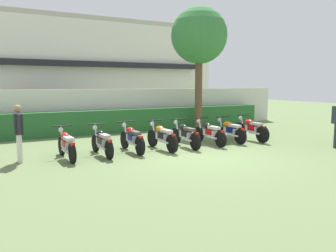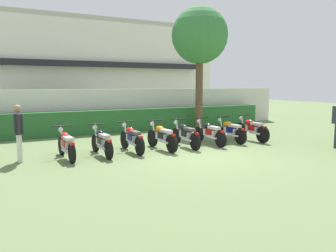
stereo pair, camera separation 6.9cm
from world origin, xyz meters
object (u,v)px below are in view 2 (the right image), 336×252
at_px(tree_near_inspector, 200,37).
at_px(motorcycle_in_row_0, 66,144).
at_px(motorcycle_in_row_3, 162,136).
at_px(motorcycle_in_row_6, 230,131).
at_px(parked_car, 55,108).
at_px(motorcycle_in_row_2, 132,138).
at_px(motorcycle_in_row_4, 185,134).
at_px(inspector_person, 18,129).
at_px(motorcycle_in_row_5, 209,133).
at_px(motorcycle_in_row_7, 252,129).
at_px(motorcycle_in_row_1, 102,141).

relative_size(tree_near_inspector, motorcycle_in_row_0, 3.16).
relative_size(motorcycle_in_row_3, motorcycle_in_row_6, 1.08).
bearing_deg(motorcycle_in_row_3, parked_car, 9.69).
height_order(motorcycle_in_row_2, motorcycle_in_row_4, motorcycle_in_row_2).
bearing_deg(inspector_person, motorcycle_in_row_0, -10.87).
height_order(motorcycle_in_row_3, motorcycle_in_row_5, motorcycle_in_row_3).
bearing_deg(motorcycle_in_row_0, motorcycle_in_row_7, -92.82).
relative_size(motorcycle_in_row_3, motorcycle_in_row_7, 1.01).
xyz_separation_m(parked_car, motorcycle_in_row_6, (4.95, -8.61, -0.50)).
xyz_separation_m(motorcycle_in_row_1, motorcycle_in_row_4, (2.96, -0.03, 0.01)).
height_order(motorcycle_in_row_1, motorcycle_in_row_4, motorcycle_in_row_4).
height_order(motorcycle_in_row_0, motorcycle_in_row_1, motorcycle_in_row_0).
xyz_separation_m(parked_car, motorcycle_in_row_4, (2.92, -8.71, -0.49)).
distance_m(parked_car, motorcycle_in_row_3, 8.98).
relative_size(tree_near_inspector, motorcycle_in_row_3, 3.06).
distance_m(motorcycle_in_row_2, motorcycle_in_row_5, 2.97).
bearing_deg(motorcycle_in_row_3, motorcycle_in_row_2, 78.71).
bearing_deg(motorcycle_in_row_3, motorcycle_in_row_6, -90.57).
height_order(motorcycle_in_row_0, motorcycle_in_row_7, motorcycle_in_row_7).
xyz_separation_m(parked_car, motorcycle_in_row_5, (3.95, -8.69, -0.50)).
distance_m(tree_near_inspector, motorcycle_in_row_6, 5.51).
height_order(parked_car, motorcycle_in_row_1, parked_car).
bearing_deg(motorcycle_in_row_7, motorcycle_in_row_3, 90.59).
height_order(parked_car, motorcycle_in_row_6, parked_car).
bearing_deg(motorcycle_in_row_3, motorcycle_in_row_5, -91.57).
bearing_deg(motorcycle_in_row_7, motorcycle_in_row_5, 88.88).
bearing_deg(motorcycle_in_row_6, parked_car, 27.77).
xyz_separation_m(motorcycle_in_row_4, inspector_person, (-5.26, 0.26, 0.50)).
bearing_deg(parked_car, motorcycle_in_row_6, -64.38).
height_order(tree_near_inspector, motorcycle_in_row_3, tree_near_inspector).
relative_size(parked_car, motorcycle_in_row_0, 2.52).
distance_m(motorcycle_in_row_0, motorcycle_in_row_1, 1.06).
xyz_separation_m(motorcycle_in_row_0, motorcycle_in_row_3, (3.09, -0.06, 0.01)).
relative_size(motorcycle_in_row_2, motorcycle_in_row_7, 1.00).
distance_m(motorcycle_in_row_0, motorcycle_in_row_4, 4.02).
bearing_deg(motorcycle_in_row_6, motorcycle_in_row_3, 90.47).
bearing_deg(motorcycle_in_row_6, motorcycle_in_row_0, 88.55).
height_order(parked_car, motorcycle_in_row_2, parked_car).
bearing_deg(parked_car, tree_near_inspector, -44.02).
relative_size(motorcycle_in_row_3, motorcycle_in_row_4, 0.98).
distance_m(motorcycle_in_row_3, motorcycle_in_row_5, 1.96).
height_order(motorcycle_in_row_4, inspector_person, inspector_person).
relative_size(motorcycle_in_row_2, motorcycle_in_row_6, 1.07).
height_order(tree_near_inspector, motorcycle_in_row_2, tree_near_inspector).
xyz_separation_m(motorcycle_in_row_2, motorcycle_in_row_3, (1.01, -0.15, 0.00)).
bearing_deg(motorcycle_in_row_7, motorcycle_in_row_4, 89.86).
bearing_deg(motorcycle_in_row_0, inspector_person, 76.90).
xyz_separation_m(tree_near_inspector, motorcycle_in_row_5, (-1.99, -3.75, -3.98)).
relative_size(parked_car, motorcycle_in_row_4, 2.39).
height_order(motorcycle_in_row_2, motorcycle_in_row_6, motorcycle_in_row_2).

